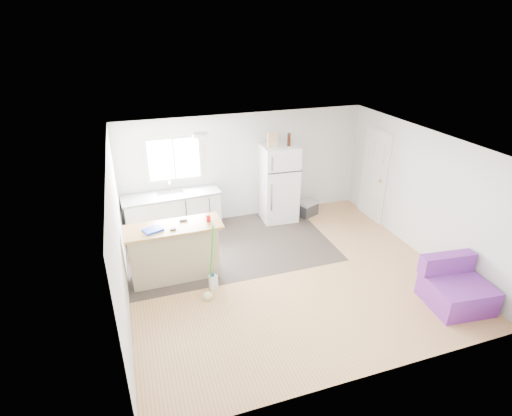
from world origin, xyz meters
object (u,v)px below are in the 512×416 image
(refrigerator, at_px, (279,183))
(cardboard_box, at_px, (272,140))
(purple_seat, at_px, (455,288))
(cleaner_jug, at_px, (213,282))
(bottle_left, at_px, (289,140))
(peninsula, at_px, (174,252))
(bottle_right, at_px, (289,139))
(kitchen_cabinets, at_px, (173,213))
(cooler, at_px, (308,208))
(mop, at_px, (209,286))
(blue_tray, at_px, (153,230))
(red_cup, at_px, (208,218))

(refrigerator, xyz_separation_m, cardboard_box, (-0.19, -0.05, 1.02))
(purple_seat, relative_size, cleaner_jug, 3.38)
(refrigerator, relative_size, bottle_left, 6.94)
(peninsula, distance_m, cleaner_jug, 0.88)
(bottle_right, bearing_deg, refrigerator, -175.78)
(peninsula, xyz_separation_m, purple_seat, (4.15, -2.17, -0.24))
(kitchen_cabinets, distance_m, bottle_right, 2.94)
(cleaner_jug, height_order, bottle_left, bottle_left)
(cooler, xyz_separation_m, bottle_right, (-0.51, 0.09, 1.68))
(mop, bearing_deg, kitchen_cabinets, 87.55)
(cleaner_jug, height_order, blue_tray, blue_tray)
(peninsula, height_order, bottle_left, bottle_left)
(blue_tray, bearing_deg, cardboard_box, 30.81)
(purple_seat, height_order, bottle_left, bottle_left)
(purple_seat, xyz_separation_m, cardboard_box, (-1.77, 3.71, 1.61))
(blue_tray, bearing_deg, bottle_right, 28.34)
(red_cup, bearing_deg, blue_tray, -176.68)
(red_cup, bearing_deg, bottle_right, 36.95)
(red_cup, relative_size, blue_tray, 0.40)
(cardboard_box, distance_m, bottle_left, 0.36)
(blue_tray, bearing_deg, purple_seat, -25.18)
(cooler, distance_m, red_cup, 3.19)
(kitchen_cabinets, bearing_deg, cleaner_jug, -84.65)
(refrigerator, height_order, red_cup, refrigerator)
(kitchen_cabinets, xyz_separation_m, cleaner_jug, (0.35, -2.22, -0.33))
(red_cup, xyz_separation_m, cardboard_box, (1.75, 1.56, 0.82))
(refrigerator, xyz_separation_m, red_cup, (-1.94, -1.60, 0.20))
(mop, relative_size, cardboard_box, 4.58)
(cleaner_jug, bearing_deg, mop, -128.40)
(mop, height_order, bottle_left, bottle_left)
(refrigerator, bearing_deg, kitchen_cabinets, -178.50)
(cleaner_jug, bearing_deg, cooler, 28.11)
(peninsula, distance_m, cooler, 3.64)
(purple_seat, bearing_deg, blue_tray, 160.99)
(red_cup, bearing_deg, refrigerator, 39.58)
(kitchen_cabinets, xyz_separation_m, cooler, (3.09, -0.14, -0.28))
(cooler, relative_size, purple_seat, 0.54)
(bottle_left, bearing_deg, cooler, 1.05)
(kitchen_cabinets, height_order, cooler, kitchen_cabinets)
(purple_seat, distance_m, mop, 3.97)
(kitchen_cabinets, relative_size, blue_tray, 6.84)
(kitchen_cabinets, height_order, bottle_right, bottle_right)
(refrigerator, height_order, purple_seat, refrigerator)
(cleaner_jug, height_order, cardboard_box, cardboard_box)
(cooler, relative_size, cardboard_box, 1.81)
(bottle_left, bearing_deg, mop, -135.27)
(purple_seat, xyz_separation_m, blue_tray, (-4.47, 2.10, 0.75))
(purple_seat, height_order, cleaner_jug, purple_seat)
(bottle_right, bearing_deg, cleaner_jug, -135.80)
(peninsula, height_order, red_cup, red_cup)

